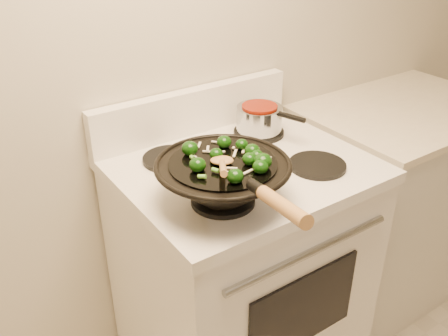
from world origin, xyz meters
TOP-DOWN VIEW (x-y plane):
  - stove at (-0.27, 1.17)m, footprint 0.78×0.67m
  - counter_unit at (0.60, 1.20)m, footprint 0.85×0.62m
  - wok at (-0.45, 1.02)m, footprint 0.37×0.61m
  - stirfry at (-0.43, 1.00)m, footprint 0.23×0.26m
  - wooden_spoon at (-0.50, 0.95)m, footprint 0.18×0.25m
  - saucepan at (-0.09, 1.32)m, footprint 0.16×0.25m

SIDE VIEW (x-z plane):
  - counter_unit at x=0.60m, z-range 0.00..0.91m
  - stove at x=-0.27m, z-range -0.07..1.01m
  - saucepan at x=-0.09m, z-range 0.93..1.03m
  - wok at x=-0.45m, z-range 0.89..1.10m
  - stirfry at x=-0.43m, z-range 1.04..1.08m
  - wooden_spoon at x=-0.50m, z-range 1.03..1.14m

